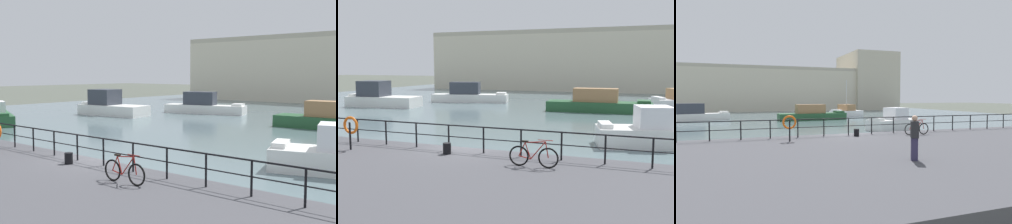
{
  "view_description": "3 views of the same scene",
  "coord_description": "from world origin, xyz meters",
  "views": [
    {
      "loc": [
        13.41,
        -11.39,
        4.35
      ],
      "look_at": [
        1.29,
        3.08,
        2.62
      ],
      "focal_mm": 45.34,
      "sensor_mm": 36.0,
      "label": 1
    },
    {
      "loc": [
        7.74,
        -14.72,
        4.34
      ],
      "look_at": [
        0.67,
        3.26,
        2.01
      ],
      "focal_mm": 41.91,
      "sensor_mm": 36.0,
      "label": 2
    },
    {
      "loc": [
        -6.41,
        -17.59,
        3.18
      ],
      "look_at": [
        0.95,
        3.71,
        2.03
      ],
      "focal_mm": 30.8,
      "sensor_mm": 36.0,
      "label": 3
    }
  ],
  "objects": [
    {
      "name": "ground_plane",
      "position": [
        0.0,
        0.0,
        0.0
      ],
      "size": [
        240.0,
        240.0,
        0.0
      ],
      "primitive_type": "plane",
      "color": "#4C5147"
    },
    {
      "name": "water_basin",
      "position": [
        0.0,
        30.2,
        0.01
      ],
      "size": [
        80.0,
        60.0,
        0.01
      ],
      "primitive_type": "cube",
      "color": "slate",
      "rests_on": "ground_plane"
    },
    {
      "name": "quay_promenade",
      "position": [
        0.0,
        -6.5,
        0.41
      ],
      "size": [
        56.0,
        13.0,
        0.82
      ],
      "primitive_type": "cube",
      "color": "#47474C",
      "rests_on": "ground_plane"
    },
    {
      "name": "harbor_building",
      "position": [
        6.06,
        54.97,
        5.34
      ],
      "size": [
        61.56,
        16.88,
        14.6
      ],
      "color": "beige",
      "rests_on": "ground_plane"
    },
    {
      "name": "moored_blue_motorboat",
      "position": [
        -19.4,
        18.45,
        0.95
      ],
      "size": [
        7.69,
        3.85,
        2.67
      ],
      "rotation": [
        0.0,
        0.0,
        3.26
      ],
      "color": "white",
      "rests_on": "water_basin"
    },
    {
      "name": "moored_cabin_cruiser",
      "position": [
        -12.98,
        26.16,
        0.83
      ],
      "size": [
        9.01,
        4.2,
        2.34
      ],
      "rotation": [
        0.0,
        0.0,
        0.25
      ],
      "color": "white",
      "rests_on": "water_basin"
    },
    {
      "name": "moored_small_launch",
      "position": [
        2.52,
        21.86,
        0.79
      ],
      "size": [
        9.53,
        2.92,
        2.18
      ],
      "rotation": [
        0.0,
        0.0,
        0.05
      ],
      "color": "#23512D",
      "rests_on": "water_basin"
    },
    {
      "name": "moored_red_daysailer",
      "position": [
        7.22,
        7.13,
        0.77
      ],
      "size": [
        5.56,
        3.56,
        2.17
      ],
      "rotation": [
        0.0,
        0.0,
        3.42
      ],
      "color": "white",
      "rests_on": "water_basin"
    },
    {
      "name": "quay_railing",
      "position": [
        0.49,
        -0.75,
        1.56
      ],
      "size": [
        27.0,
        0.07,
        1.08
      ],
      "color": "black",
      "rests_on": "quay_promenade"
    },
    {
      "name": "parked_bicycle",
      "position": [
        3.78,
        -2.08,
        1.21
      ],
      "size": [
        1.77,
        0.12,
        0.98
      ],
      "rotation": [
        0.0,
        0.0,
        0.03
      ],
      "color": "black",
      "rests_on": "quay_promenade"
    },
    {
      "name": "mooring_bollard",
      "position": [
        -0.02,
        -1.4,
        1.04
      ],
      "size": [
        0.32,
        0.32,
        0.44
      ],
      "primitive_type": "cylinder",
      "color": "black",
      "rests_on": "quay_promenade"
    },
    {
      "name": "life_ring_stand",
      "position": [
        -4.16,
        -2.12,
        1.8
      ],
      "size": [
        0.75,
        0.16,
        1.4
      ],
      "color": "black",
      "rests_on": "quay_promenade"
    }
  ]
}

